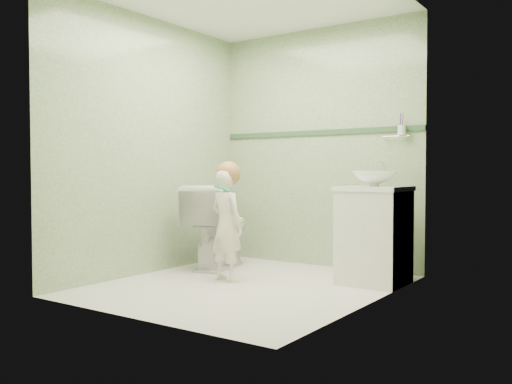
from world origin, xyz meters
The scene contains 12 objects.
ground centered at (0.00, 0.00, 0.00)m, with size 2.50×2.50×0.00m, color silver.
room_shell centered at (0.00, 0.00, 1.20)m, with size 2.50×2.54×2.40m.
trim_stripe centered at (0.00, 1.24, 1.35)m, with size 2.20×0.02×0.05m, color #315134.
vanity centered at (0.84, 0.70, 0.40)m, with size 0.52×0.50×0.80m, color white.
counter centered at (0.84, 0.70, 0.81)m, with size 0.54×0.52×0.04m, color white.
basin centered at (0.84, 0.70, 0.89)m, with size 0.37×0.37×0.13m, color white.
faucet centered at (0.84, 0.89, 0.97)m, with size 0.03×0.13×0.18m.
cup_holder centered at (0.89, 1.18, 1.33)m, with size 0.26×0.07×0.21m.
toilet centered at (-0.74, 0.56, 0.41)m, with size 0.46×0.81×0.82m, color white.
toddler centered at (-0.27, 0.09, 0.49)m, with size 0.35×0.23×0.97m, color beige.
hair_cap centered at (-0.27, 0.11, 0.94)m, with size 0.22×0.22×0.22m, color #9D673B.
teal_toothbrush centered at (-0.21, -0.05, 0.82)m, with size 0.11×0.14×0.08m.
Camera 1 is at (2.66, -3.70, 0.94)m, focal length 38.64 mm.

